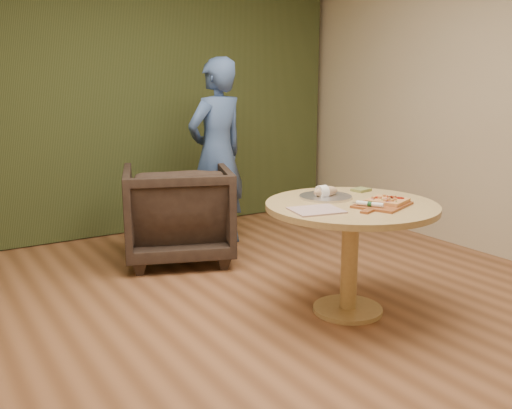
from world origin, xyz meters
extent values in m
cube|color=#965F3C|center=(0.00, 0.00, -0.01)|extent=(5.00, 6.00, 0.02)
cube|color=beige|center=(0.00, 3.01, 1.40)|extent=(5.00, 0.02, 2.80)
cube|color=#2B3618|center=(0.00, 2.90, 1.40)|extent=(4.80, 0.14, 2.78)
cylinder|color=tan|center=(0.58, 0.12, 0.01)|extent=(0.47, 0.47, 0.03)
cylinder|color=tan|center=(0.58, 0.12, 0.35)|extent=(0.11, 0.11, 0.68)
cylinder|color=tan|center=(0.58, 0.12, 0.73)|extent=(1.12, 1.12, 0.04)
cube|color=#9A5027|center=(0.69, -0.04, 0.76)|extent=(0.43, 0.39, 0.01)
cube|color=#9A5027|center=(0.48, -0.12, 0.76)|extent=(0.11, 0.08, 0.01)
cube|color=#E8A45A|center=(0.74, -0.03, 0.78)|extent=(0.29, 0.29, 0.02)
cylinder|color=#7E0C04|center=(0.83, -0.06, 0.79)|extent=(0.05, 0.05, 0.00)
cylinder|color=#7E0C04|center=(0.71, 0.03, 0.79)|extent=(0.05, 0.05, 0.00)
cylinder|color=#7E0C04|center=(0.77, -0.04, 0.79)|extent=(0.04, 0.04, 0.00)
cylinder|color=#7E0C04|center=(0.77, -0.03, 0.79)|extent=(0.05, 0.05, 0.00)
cylinder|color=#7E0C04|center=(0.81, 0.02, 0.79)|extent=(0.04, 0.04, 0.00)
cube|color=#DC9352|center=(0.72, -0.08, 0.79)|extent=(0.02, 0.02, 0.01)
cube|color=#DC9352|center=(0.75, -0.08, 0.79)|extent=(0.03, 0.03, 0.01)
cube|color=#DC9352|center=(0.68, -0.07, 0.79)|extent=(0.03, 0.03, 0.01)
cube|color=#DC9352|center=(0.74, -0.05, 0.79)|extent=(0.02, 0.02, 0.01)
cube|color=#DC9352|center=(0.78, -0.01, 0.79)|extent=(0.02, 0.02, 0.01)
cube|color=#DC9352|center=(0.67, 0.02, 0.79)|extent=(0.03, 0.03, 0.01)
cube|color=#DC9352|center=(0.78, 0.03, 0.79)|extent=(0.02, 0.02, 0.01)
cube|color=#DC9352|center=(0.81, -0.02, 0.79)|extent=(0.02, 0.02, 0.01)
cube|color=#DC9352|center=(0.71, 0.01, 0.79)|extent=(0.03, 0.03, 0.01)
cube|color=#DC9352|center=(0.71, -0.07, 0.79)|extent=(0.02, 0.02, 0.01)
cube|color=#DC9352|center=(0.71, -0.10, 0.79)|extent=(0.02, 0.02, 0.01)
cube|color=#306D19|center=(0.72, -0.12, 0.79)|extent=(0.01, 0.01, 0.00)
cube|color=#306D19|center=(0.72, -0.05, 0.79)|extent=(0.01, 0.01, 0.00)
cube|color=#306D19|center=(0.71, -0.04, 0.79)|extent=(0.01, 0.01, 0.00)
cube|color=#306D19|center=(0.69, -0.04, 0.79)|extent=(0.01, 0.01, 0.00)
cube|color=#306D19|center=(0.80, 0.01, 0.79)|extent=(0.01, 0.01, 0.00)
cube|color=#884A6A|center=(0.68, -0.10, 0.79)|extent=(0.02, 0.03, 0.00)
cube|color=#884A6A|center=(0.69, 0.03, 0.79)|extent=(0.03, 0.01, 0.00)
cube|color=#884A6A|center=(0.72, -0.08, 0.79)|extent=(0.01, 0.03, 0.00)
cube|color=#884A6A|center=(0.73, -0.02, 0.79)|extent=(0.03, 0.01, 0.00)
cube|color=#884A6A|center=(0.74, -0.06, 0.79)|extent=(0.03, 0.01, 0.00)
cube|color=#884A6A|center=(0.65, 0.01, 0.79)|extent=(0.01, 0.03, 0.00)
cylinder|color=white|center=(0.56, -0.06, 0.78)|extent=(0.11, 0.16, 0.03)
cylinder|color=#194C26|center=(0.56, -0.06, 0.78)|extent=(0.04, 0.04, 0.03)
cube|color=silver|center=(0.51, 0.02, 0.78)|extent=(0.03, 0.04, 0.00)
cube|color=silver|center=(0.25, 0.07, 0.76)|extent=(0.34, 0.30, 0.01)
cylinder|color=silver|center=(0.54, 0.35, 0.75)|extent=(0.35, 0.35, 0.01)
cylinder|color=silver|center=(0.54, 0.35, 0.76)|extent=(0.36, 0.36, 0.02)
ellipsoid|color=tan|center=(0.54, 0.35, 0.79)|extent=(0.19, 0.08, 0.07)
cylinder|color=white|center=(0.51, 0.35, 0.79)|extent=(0.06, 0.09, 0.09)
cube|color=#5A642D|center=(0.90, 0.39, 0.76)|extent=(0.13, 0.12, 0.02)
imported|color=black|center=(0.09, 1.78, 0.45)|extent=(1.12, 1.09, 0.91)
imported|color=#395487|center=(0.59, 2.00, 0.86)|extent=(0.71, 0.55, 1.73)
camera|label=1|loc=(-1.86, -2.61, 1.55)|focal=40.00mm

